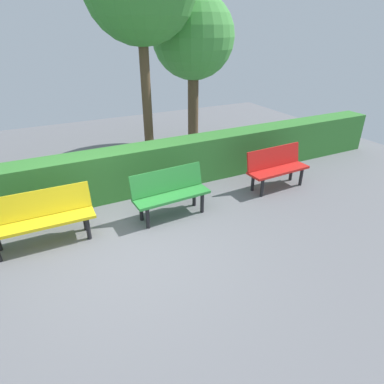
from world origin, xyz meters
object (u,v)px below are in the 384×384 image
bench_yellow (40,216)px  tree_near (193,38)px  bench_green (170,191)px  bench_red (276,166)px

bench_yellow → tree_near: bearing=-142.7°
bench_yellow → tree_near: tree_near is taller
bench_green → bench_red: bearing=178.7°
bench_green → tree_near: (-2.17, -3.35, 2.37)m
bench_yellow → bench_red: bearing=179.9°
bench_yellow → tree_near: (-4.34, -3.23, 2.37)m
bench_red → bench_green: bearing=-0.9°
bench_green → bench_yellow: size_ratio=0.87×
bench_green → tree_near: bearing=-125.7°
bench_green → tree_near: 4.64m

